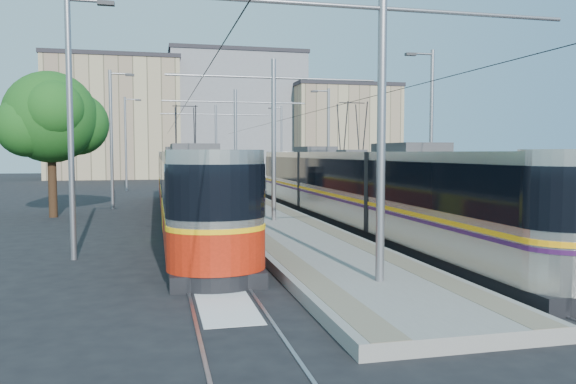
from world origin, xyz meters
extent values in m
plane|color=black|center=(0.00, 0.00, 0.00)|extent=(160.00, 160.00, 0.00)
cube|color=gray|center=(0.00, 17.00, 0.15)|extent=(4.00, 50.00, 0.30)
cube|color=gray|center=(-1.45, 17.00, 0.30)|extent=(0.70, 50.00, 0.01)
cube|color=gray|center=(1.45, 17.00, 0.30)|extent=(0.70, 50.00, 0.01)
cube|color=gray|center=(-4.32, 17.00, 0.01)|extent=(0.07, 70.00, 0.03)
cube|color=gray|center=(-2.88, 17.00, 0.01)|extent=(0.07, 70.00, 0.03)
cube|color=gray|center=(2.88, 17.00, 0.01)|extent=(0.07, 70.00, 0.03)
cube|color=gray|center=(4.32, 17.00, 0.01)|extent=(0.07, 70.00, 0.03)
cube|color=silver|center=(-3.60, -3.00, 0.01)|extent=(1.20, 5.00, 0.01)
cube|color=black|center=(-3.60, 11.57, 0.20)|extent=(2.30, 29.25, 0.40)
cube|color=#B6B0A7|center=(-3.60, 11.57, 1.85)|extent=(2.40, 27.65, 2.90)
cube|color=black|center=(-3.60, 11.57, 2.35)|extent=(2.43, 27.65, 1.30)
cube|color=yellow|center=(-3.60, 11.57, 1.45)|extent=(2.43, 27.65, 0.12)
cube|color=red|center=(-3.60, 11.57, 0.95)|extent=(2.42, 27.65, 1.10)
cube|color=#2D2D30|center=(-3.60, 11.57, 3.45)|extent=(1.68, 3.00, 0.30)
cube|color=black|center=(3.60, 8.03, 0.20)|extent=(2.30, 29.39, 0.40)
cube|color=#BCB6AC|center=(3.60, 8.03, 1.85)|extent=(2.40, 27.79, 2.90)
cube|color=black|center=(3.60, 8.03, 2.35)|extent=(2.43, 27.79, 1.30)
cube|color=#FFA40D|center=(3.60, 8.03, 1.45)|extent=(2.43, 27.79, 0.12)
cube|color=#381242|center=(3.60, 8.03, 1.30)|extent=(2.43, 27.79, 0.10)
cube|color=#2D2D30|center=(3.60, 8.03, 3.45)|extent=(1.68, 3.00, 0.30)
cylinder|color=gray|center=(0.00, -4.00, 3.80)|extent=(0.20, 0.20, 7.00)
cylinder|color=gray|center=(0.00, -4.00, 6.50)|extent=(9.20, 0.10, 0.10)
cylinder|color=gray|center=(0.00, 8.00, 3.80)|extent=(0.20, 0.20, 7.00)
cylinder|color=gray|center=(0.00, 8.00, 6.50)|extent=(9.20, 0.10, 0.10)
cylinder|color=gray|center=(0.00, 20.00, 3.80)|extent=(0.20, 0.20, 7.00)
cylinder|color=gray|center=(0.00, 20.00, 6.50)|extent=(9.20, 0.10, 0.10)
cylinder|color=gray|center=(0.00, 32.00, 3.80)|extent=(0.20, 0.20, 7.00)
cylinder|color=gray|center=(0.00, 32.00, 6.50)|extent=(9.20, 0.10, 0.10)
cylinder|color=black|center=(-3.60, 17.00, 5.55)|extent=(0.02, 70.00, 0.02)
cylinder|color=black|center=(3.60, 17.00, 5.55)|extent=(0.02, 70.00, 0.02)
cylinder|color=gray|center=(-7.50, 2.00, 4.00)|extent=(0.18, 0.18, 8.00)
cube|color=#2D2D30|center=(-6.40, 2.00, 7.75)|extent=(0.50, 0.22, 0.12)
cylinder|color=gray|center=(-7.50, 18.00, 4.00)|extent=(0.18, 0.18, 8.00)
cube|color=#2D2D30|center=(-6.40, 18.00, 7.75)|extent=(0.50, 0.22, 0.12)
cylinder|color=gray|center=(-7.50, 34.00, 4.00)|extent=(0.18, 0.18, 8.00)
cube|color=#2D2D30|center=(-6.40, 34.00, 7.75)|extent=(0.50, 0.22, 0.12)
cylinder|color=gray|center=(7.50, 8.00, 4.00)|extent=(0.18, 0.18, 8.00)
cube|color=#2D2D30|center=(6.40, 8.00, 7.75)|extent=(0.50, 0.22, 0.12)
cylinder|color=gray|center=(7.50, 24.00, 4.00)|extent=(0.18, 0.18, 8.00)
cube|color=#2D2D30|center=(6.40, 24.00, 7.75)|extent=(0.50, 0.22, 0.12)
cylinder|color=gray|center=(7.50, 40.00, 4.00)|extent=(0.18, 0.18, 8.00)
cube|color=#2D2D30|center=(6.40, 40.00, 7.75)|extent=(0.50, 0.22, 0.12)
cube|color=black|center=(0.30, 16.95, 1.36)|extent=(0.79, 1.04, 2.12)
cube|color=black|center=(0.30, 16.95, 1.50)|extent=(0.84, 1.08, 1.10)
cylinder|color=#382314|center=(-10.12, 14.24, 1.52)|extent=(0.42, 0.42, 3.04)
sphere|color=#154A15|center=(-10.12, 14.24, 5.04)|extent=(4.56, 4.56, 4.56)
sphere|color=#154A15|center=(-8.97, 15.00, 4.75)|extent=(3.23, 3.23, 3.23)
cube|color=tan|center=(-10.00, 60.00, 7.38)|extent=(16.00, 12.00, 14.75)
cube|color=#262328|center=(-10.00, 60.00, 15.00)|extent=(16.32, 12.24, 0.50)
cube|color=gray|center=(6.00, 64.00, 8.25)|extent=(18.00, 14.00, 16.51)
cube|color=#262328|center=(6.00, 64.00, 16.76)|extent=(18.36, 14.28, 0.50)
cube|color=tan|center=(20.00, 58.00, 6.00)|extent=(14.00, 10.00, 11.99)
cube|color=#262328|center=(20.00, 58.00, 12.24)|extent=(14.28, 10.20, 0.50)
camera|label=1|loc=(-5.01, -16.00, 3.27)|focal=35.00mm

